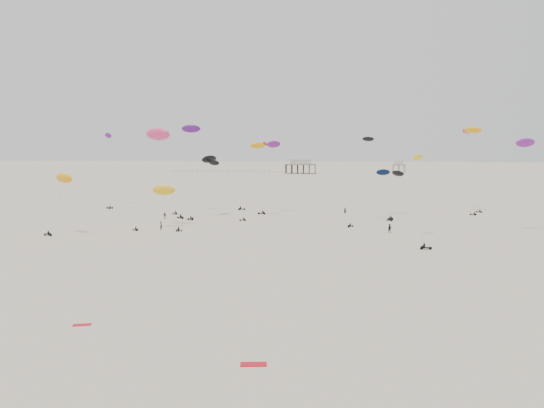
# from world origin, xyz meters

# --- Properties ---
(ground_plane) EXTENTS (900.00, 900.00, 0.00)m
(ground_plane) POSITION_xyz_m (0.00, 200.00, 0.00)
(ground_plane) COLOR beige
(pavilion_main) EXTENTS (21.00, 13.00, 9.80)m
(pavilion_main) POSITION_xyz_m (-10.00, 350.00, 4.22)
(pavilion_main) COLOR brown
(pavilion_main) RESTS_ON ground
(pavilion_small) EXTENTS (9.00, 7.00, 8.00)m
(pavilion_small) POSITION_xyz_m (60.00, 380.00, 3.49)
(pavilion_small) COLOR brown
(pavilion_small) RESTS_ON ground
(pier_fence) EXTENTS (80.20, 0.20, 1.50)m
(pier_fence) POSITION_xyz_m (-62.00, 350.00, 0.77)
(pier_fence) COLOR black
(pier_fence) RESTS_ON ground
(rig_0) EXTENTS (4.11, 14.31, 15.82)m
(rig_0) POSITION_xyz_m (25.35, 126.70, 9.14)
(rig_0) COLOR black
(rig_0) RESTS_ON ground
(rig_1) EXTENTS (6.99, 10.79, 15.68)m
(rig_1) POSITION_xyz_m (-20.58, 118.33, 9.07)
(rig_1) COLOR black
(rig_1) RESTS_ON ground
(rig_2) EXTENTS (8.41, 15.58, 24.42)m
(rig_2) POSITION_xyz_m (-57.41, 143.60, 16.55)
(rig_2) COLOR black
(rig_2) RESTS_ON ground
(rig_3) EXTENTS (7.26, 16.29, 24.00)m
(rig_3) POSITION_xyz_m (18.79, 114.82, 13.02)
(rig_3) COLOR black
(rig_3) RESTS_ON ground
(rig_4) EXTENTS (8.22, 7.61, 10.71)m
(rig_4) POSITION_xyz_m (-26.50, 100.53, 7.73)
(rig_4) COLOR black
(rig_4) RESTS_ON ground
(rig_5) EXTENTS (5.83, 15.02, 15.34)m
(rig_5) POSITION_xyz_m (28.64, 128.52, 8.52)
(rig_5) COLOR black
(rig_5) RESTS_ON ground
(rig_6) EXTENTS (9.37, 11.33, 16.96)m
(rig_6) POSITION_xyz_m (-21.64, 121.62, 12.50)
(rig_6) COLOR black
(rig_6) RESTS_ON ground
(rig_7) EXTENTS (7.55, 15.56, 22.81)m
(rig_7) POSITION_xyz_m (-11.87, 141.89, 9.48)
(rig_7) COLOR black
(rig_7) RESTS_ON ground
(rig_8) EXTENTS (5.50, 13.34, 20.96)m
(rig_8) POSITION_xyz_m (53.12, 102.97, 15.37)
(rig_8) COLOR black
(rig_8) RESTS_ON ground
(rig_9) EXTENTS (3.98, 15.16, 24.92)m
(rig_9) POSITION_xyz_m (51.60, 147.09, 19.12)
(rig_9) COLOR black
(rig_9) RESTS_ON ground
(rig_10) EXTENTS (5.31, 12.41, 24.38)m
(rig_10) POSITION_xyz_m (50.46, 138.78, 19.92)
(rig_10) COLOR black
(rig_10) RESTS_ON ground
(rig_11) EXTENTS (3.34, 17.43, 20.90)m
(rig_11) POSITION_xyz_m (28.61, 88.71, 8.92)
(rig_11) COLOR black
(rig_11) RESTS_ON ground
(rig_12) EXTENTS (5.04, 13.39, 20.84)m
(rig_12) POSITION_xyz_m (-8.41, 122.34, 14.88)
(rig_12) COLOR black
(rig_12) RESTS_ON ground
(rig_13) EXTENTS (5.95, 8.75, 20.03)m
(rig_13) POSITION_xyz_m (-5.13, 130.84, 14.61)
(rig_13) COLOR black
(rig_13) RESTS_ON ground
(rig_14) EXTENTS (6.01, 6.11, 12.88)m
(rig_14) POSITION_xyz_m (-44.25, 89.53, 9.78)
(rig_14) COLOR black
(rig_14) RESTS_ON ground
(rig_15) EXTENTS (11.15, 10.91, 23.19)m
(rig_15) POSITION_xyz_m (-27.35, 102.37, 19.61)
(rig_15) COLOR black
(rig_15) RESTS_ON ground
(rig_16) EXTENTS (5.55, 11.61, 25.02)m
(rig_16) POSITION_xyz_m (-28.45, 132.04, 20.72)
(rig_16) COLOR black
(rig_16) RESTS_ON ground
(spectator_0) EXTENTS (0.92, 0.98, 2.23)m
(spectator_0) POSITION_xyz_m (-25.51, 96.90, 0.00)
(spectator_0) COLOR black
(spectator_0) RESTS_ON ground
(spectator_1) EXTENTS (1.18, 0.77, 2.27)m
(spectator_1) POSITION_xyz_m (23.96, 98.31, 0.00)
(spectator_1) COLOR black
(spectator_1) RESTS_ON ground
(spectator_2) EXTENTS (1.25, 0.90, 1.90)m
(spectator_2) POSITION_xyz_m (-30.50, 114.86, 0.00)
(spectator_2) COLOR black
(spectator_2) RESTS_ON ground
(spectator_3) EXTENTS (0.85, 0.68, 2.07)m
(spectator_3) POSITION_xyz_m (15.28, 130.17, 0.00)
(spectator_3) COLOR black
(spectator_3) RESTS_ON ground
(grounded_kite_a) EXTENTS (2.30, 1.17, 0.08)m
(grounded_kite_a) POSITION_xyz_m (5.31, 27.53, 0.00)
(grounded_kite_a) COLOR red
(grounded_kite_a) RESTS_ON ground
(grounded_kite_b) EXTENTS (1.93, 1.20, 0.07)m
(grounded_kite_b) POSITION_xyz_m (-13.60, 35.36, 0.00)
(grounded_kite_b) COLOR red
(grounded_kite_b) RESTS_ON ground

